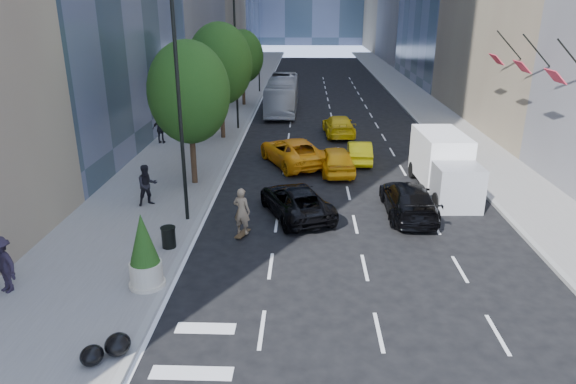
{
  "coord_description": "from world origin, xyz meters",
  "views": [
    {
      "loc": [
        -1.26,
        -17.01,
        9.19
      ],
      "look_at": [
        -1.98,
        3.69,
        1.6
      ],
      "focal_mm": 32.0,
      "sensor_mm": 36.0,
      "label": 1
    }
  ],
  "objects_px": {
    "black_sedan_lincoln": "(296,201)",
    "black_sedan_mercedes": "(408,199)",
    "city_bus": "(282,94)",
    "planter_shrub": "(144,252)",
    "box_truck": "(444,164)",
    "trash_can": "(169,238)",
    "skateboarder": "(242,214)"
  },
  "relations": [
    {
      "from": "skateboarder",
      "to": "planter_shrub",
      "type": "distance_m",
      "value": 5.19
    },
    {
      "from": "skateboarder",
      "to": "black_sedan_lincoln",
      "type": "distance_m",
      "value": 3.24
    },
    {
      "from": "city_bus",
      "to": "planter_shrub",
      "type": "bearing_deg",
      "value": -95.4
    },
    {
      "from": "black_sedan_lincoln",
      "to": "black_sedan_mercedes",
      "type": "relative_size",
      "value": 0.96
    },
    {
      "from": "black_sedan_lincoln",
      "to": "city_bus",
      "type": "distance_m",
      "value": 24.71
    },
    {
      "from": "black_sedan_lincoln",
      "to": "city_bus",
      "type": "relative_size",
      "value": 0.46
    },
    {
      "from": "city_bus",
      "to": "box_truck",
      "type": "xyz_separation_m",
      "value": [
        9.25,
        -21.21,
        -0.03
      ]
    },
    {
      "from": "black_sedan_lincoln",
      "to": "planter_shrub",
      "type": "relative_size",
      "value": 1.92
    },
    {
      "from": "city_bus",
      "to": "black_sedan_mercedes",
      "type": "bearing_deg",
      "value": -73.73
    },
    {
      "from": "city_bus",
      "to": "black_sedan_lincoln",
      "type": "bearing_deg",
      "value": -85.55
    },
    {
      "from": "trash_can",
      "to": "planter_shrub",
      "type": "distance_m",
      "value": 3.07
    },
    {
      "from": "trash_can",
      "to": "black_sedan_mercedes",
      "type": "bearing_deg",
      "value": 21.86
    },
    {
      "from": "black_sedan_mercedes",
      "to": "trash_can",
      "type": "bearing_deg",
      "value": 22.04
    },
    {
      "from": "black_sedan_mercedes",
      "to": "trash_can",
      "type": "relative_size",
      "value": 6.45
    },
    {
      "from": "skateboarder",
      "to": "planter_shrub",
      "type": "xyz_separation_m",
      "value": [
        -2.74,
        -4.39,
        0.41
      ]
    },
    {
      "from": "black_sedan_lincoln",
      "to": "black_sedan_mercedes",
      "type": "xyz_separation_m",
      "value": [
        5.18,
        0.26,
        0.06
      ]
    },
    {
      "from": "skateboarder",
      "to": "city_bus",
      "type": "bearing_deg",
      "value": -71.99
    },
    {
      "from": "box_truck",
      "to": "trash_can",
      "type": "relative_size",
      "value": 7.64
    },
    {
      "from": "black_sedan_lincoln",
      "to": "trash_can",
      "type": "bearing_deg",
      "value": 16.56
    },
    {
      "from": "black_sedan_lincoln",
      "to": "black_sedan_mercedes",
      "type": "distance_m",
      "value": 5.19
    },
    {
      "from": "skateboarder",
      "to": "box_truck",
      "type": "distance_m",
      "value": 11.31
    },
    {
      "from": "black_sedan_lincoln",
      "to": "box_truck",
      "type": "distance_m",
      "value": 8.3
    },
    {
      "from": "skateboarder",
      "to": "black_sedan_lincoln",
      "type": "xyz_separation_m",
      "value": [
        2.2,
        2.36,
        -0.3
      ]
    },
    {
      "from": "skateboarder",
      "to": "black_sedan_mercedes",
      "type": "xyz_separation_m",
      "value": [
        7.38,
        2.63,
        -0.24
      ]
    },
    {
      "from": "city_bus",
      "to": "skateboarder",
      "type": "bearing_deg",
      "value": -90.55
    },
    {
      "from": "black_sedan_lincoln",
      "to": "box_truck",
      "type": "xyz_separation_m",
      "value": [
        7.52,
        3.42,
        0.79
      ]
    },
    {
      "from": "black_sedan_lincoln",
      "to": "trash_can",
      "type": "height_order",
      "value": "black_sedan_lincoln"
    },
    {
      "from": "skateboarder",
      "to": "city_bus",
      "type": "distance_m",
      "value": 27.01
    },
    {
      "from": "black_sedan_mercedes",
      "to": "planter_shrub",
      "type": "distance_m",
      "value": 12.33
    },
    {
      "from": "black_sedan_mercedes",
      "to": "planter_shrub",
      "type": "height_order",
      "value": "planter_shrub"
    },
    {
      "from": "black_sedan_lincoln",
      "to": "trash_can",
      "type": "relative_size",
      "value": 6.22
    },
    {
      "from": "box_truck",
      "to": "black_sedan_lincoln",
      "type": "bearing_deg",
      "value": -157.63
    }
  ]
}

